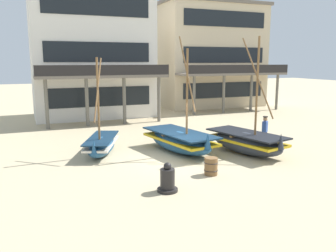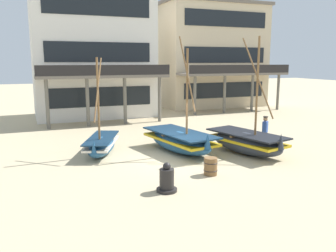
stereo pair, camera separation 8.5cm
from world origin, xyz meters
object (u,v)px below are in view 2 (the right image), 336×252
at_px(fishing_boat_centre_large, 180,141).
at_px(capstan_winch, 167,180).
at_px(harbor_building_main, 93,53).
at_px(fishing_boat_far_right, 247,142).
at_px(fisherman_by_hull, 265,133).
at_px(wooden_barrel, 211,166).
at_px(fishing_boat_near_left, 102,144).
at_px(harbor_building_annex, 208,56).

relative_size(fishing_boat_centre_large, capstan_winch, 5.44).
xyz_separation_m(capstan_winch, harbor_building_main, (0.88, 18.15, 4.63)).
bearing_deg(fishing_boat_far_right, harbor_building_main, 107.01).
bearing_deg(capstan_winch, fisherman_by_hull, 28.21).
bearing_deg(wooden_barrel, harbor_building_main, 94.61).
bearing_deg(fisherman_by_hull, wooden_barrel, -149.80).
distance_m(fishing_boat_near_left, fishing_boat_centre_large, 3.84).
distance_m(fishing_boat_far_right, capstan_winch, 6.33).
bearing_deg(capstan_winch, harbor_building_annex, 58.52).
bearing_deg(fishing_boat_far_right, harbor_building_annex, 67.35).
xyz_separation_m(fishing_boat_far_right, capstan_winch, (-5.45, -3.21, -0.17)).
distance_m(fishing_boat_far_right, fisherman_by_hull, 1.49).
xyz_separation_m(fisherman_by_hull, harbor_building_main, (-5.96, 14.47, 4.20)).
distance_m(fishing_boat_centre_large, fisherman_by_hull, 4.37).
bearing_deg(fishing_boat_centre_large, fisherman_by_hull, -14.51).
bearing_deg(fishing_boat_near_left, harbor_building_main, 81.03).
bearing_deg(harbor_building_annex, fishing_boat_centre_large, -122.21).
bearing_deg(wooden_barrel, fishing_boat_far_right, 34.67).
distance_m(fishing_boat_near_left, harbor_building_annex, 21.18).
bearing_deg(fishing_boat_near_left, fisherman_by_hull, -15.16).
distance_m(wooden_barrel, harbor_building_annex, 23.19).
height_order(fishing_boat_centre_large, capstan_winch, fishing_boat_centre_large).
distance_m(fishing_boat_far_right, harbor_building_main, 16.24).
relative_size(capstan_winch, wooden_barrel, 1.46).
height_order(harbor_building_main, harbor_building_annex, harbor_building_main).
xyz_separation_m(fishing_boat_near_left, wooden_barrel, (3.33, -4.81, -0.13)).
xyz_separation_m(wooden_barrel, harbor_building_annex, (10.65, 20.08, 4.59)).
distance_m(fishing_boat_near_left, wooden_barrel, 5.85).
bearing_deg(fishing_boat_near_left, fishing_boat_centre_large, -15.91).
relative_size(fishing_boat_far_right, wooden_barrel, 7.91).
bearing_deg(harbor_building_main, fishing_boat_far_right, -72.99).
xyz_separation_m(fishing_boat_near_left, fisherman_by_hull, (7.91, -2.14, 0.36)).
distance_m(fisherman_by_hull, capstan_winch, 7.78).
relative_size(fishing_boat_far_right, harbor_building_annex, 0.54).
bearing_deg(fishing_boat_centre_large, fishing_boat_far_right, -28.81).
bearing_deg(wooden_barrel, fisherman_by_hull, 30.20).
distance_m(capstan_winch, harbor_building_annex, 25.14).
bearing_deg(fisherman_by_hull, fishing_boat_far_right, -161.68).
height_order(fishing_boat_near_left, capstan_winch, fishing_boat_near_left).
distance_m(fishing_boat_far_right, harbor_building_annex, 19.86).
height_order(fisherman_by_hull, harbor_building_main, harbor_building_main).
relative_size(fishing_boat_near_left, wooden_barrel, 6.57).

